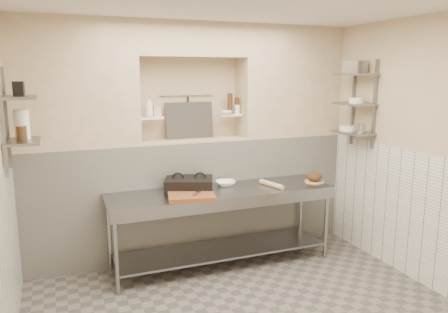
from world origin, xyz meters
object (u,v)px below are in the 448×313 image
panini_press (189,184)px  cutting_board (191,196)px  mixing_bowl (226,183)px  rolling_pin (271,184)px  jug_left (22,124)px  bottle_soap (149,107)px  bowl_alcove (226,113)px  bread_loaf (314,177)px  prep_table (222,212)px

panini_press → cutting_board: 0.33m
mixing_bowl → rolling_pin: (0.49, -0.24, -0.00)m
rolling_pin → jug_left: jug_left is taller
mixing_bowl → bottle_soap: bottle_soap is taller
bowl_alcove → bottle_soap: bearing=179.8°
cutting_board → mixing_bowl: bearing=34.6°
rolling_pin → jug_left: 2.74m
rolling_pin → bread_loaf: 0.59m
mixing_bowl → jug_left: size_ratio=0.86×
prep_table → jug_left: jug_left is taller
cutting_board → mixing_bowl: size_ratio=2.11×
jug_left → mixing_bowl: bearing=5.8°
panini_press → bread_loaf: 1.56m
panini_press → rolling_pin: bearing=8.9°
bread_loaf → jug_left: bearing=179.6°
cutting_board → bread_loaf: 1.62m
bottle_soap → bowl_alcove: size_ratio=1.60×
mixing_bowl → bread_loaf: bearing=-12.5°
rolling_pin → bottle_soap: 1.69m
cutting_board → mixing_bowl: (0.54, 0.37, 0.01)m
mixing_bowl → bowl_alcove: 0.88m
bottle_soap → bowl_alcove: bearing=-0.2°
panini_press → rolling_pin: 0.97m
panini_press → mixing_bowl: size_ratio=2.73×
bread_loaf → bottle_soap: (-1.89, 0.57, 0.86)m
rolling_pin → bottle_soap: size_ratio=1.54×
bowl_alcove → jug_left: 2.34m
cutting_board → prep_table: bearing=23.8°
bottle_soap → cutting_board: bearing=-68.4°
bottle_soap → jug_left: (-1.31, -0.55, -0.09)m
bread_loaf → bowl_alcove: 1.34m
mixing_bowl → bowl_alcove: size_ratio=1.53×
cutting_board → jug_left: (-1.59, 0.15, 0.83)m
rolling_pin → jug_left: (-2.62, 0.02, 0.82)m
mixing_bowl → jug_left: 2.29m
bowl_alcove → rolling_pin: bearing=-58.9°
prep_table → cutting_board: cutting_board is taller
bread_loaf → mixing_bowl: bearing=167.5°
prep_table → bread_loaf: size_ratio=14.09×
panini_press → bread_loaf: size_ratio=3.43×
bread_loaf → jug_left: jug_left is taller
panini_press → bowl_alcove: 1.05m
rolling_pin → bowl_alcove: 1.05m
rolling_pin → bottle_soap: bearing=156.2°
panini_press → bowl_alcove: (0.61, 0.38, 0.76)m
panini_press → cutting_board: (-0.07, -0.32, -0.05)m
rolling_pin → bottle_soap: (-1.30, 0.57, 0.91)m
rolling_pin → bread_loaf: (0.59, 0.00, 0.04)m
cutting_board → bread_loaf: (1.62, 0.13, 0.05)m
prep_table → cutting_board: bearing=-156.2°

